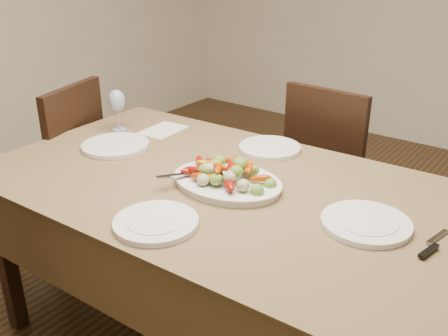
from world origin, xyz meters
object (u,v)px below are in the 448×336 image
dining_table (224,270)px  chair_left (50,173)px  chair_far (338,171)px  plate_near (156,223)px  plate_left (115,146)px  wine_glass (118,109)px  plate_right (366,223)px  plate_far (270,148)px  serving_platter (227,183)px

dining_table → chair_left: chair_left is taller
chair_far → plate_near: (-0.01, -1.31, 0.29)m
chair_left → plate_left: bearing=71.3°
wine_glass → dining_table: bearing=-12.3°
plate_near → wine_glass: bearing=145.1°
dining_table → plate_left: bearing=179.9°
wine_glass → chair_left: bearing=-161.1°
dining_table → chair_left: size_ratio=1.94×
chair_left → plate_right: chair_left is taller
plate_far → plate_near: 0.74m
plate_right → plate_far: same height
dining_table → plate_right: size_ratio=6.70×
plate_near → wine_glass: size_ratio=1.29×
chair_far → serving_platter: bearing=92.7°
serving_platter → wine_glass: bearing=167.3°
plate_left → plate_near: (0.60, -0.36, 0.00)m
dining_table → serving_platter: bearing=-26.4°
plate_left → wine_glass: wine_glass is taller
plate_far → wine_glass: wine_glass is taller
plate_left → dining_table: bearing=-0.1°
plate_far → chair_far: bearing=82.9°
chair_far → plate_left: bearing=60.2°
dining_table → wine_glass: bearing=167.7°
plate_right → plate_far: 0.67m
plate_right → plate_left: bearing=-178.7°
serving_platter → wine_glass: (-0.76, 0.17, 0.09)m
serving_platter → plate_far: bearing=99.6°
plate_far → serving_platter: bearing=-80.4°
plate_left → plate_far: (0.54, 0.38, 0.00)m
plate_near → chair_left: bearing=161.6°
dining_table → plate_near: size_ratio=6.98×
plate_right → wine_glass: 1.28m
chair_left → plate_left: (0.56, -0.02, 0.29)m
plate_far → plate_near: bearing=-85.6°
wine_glass → serving_platter: bearing=-12.7°
dining_table → chair_far: bearing=88.4°
plate_far → plate_right: bearing=-31.4°
chair_left → plate_far: chair_left is taller
serving_platter → plate_left: 0.61m
plate_near → serving_platter: bearing=88.6°
dining_table → plate_right: (0.53, 0.03, 0.39)m
dining_table → serving_platter: (0.02, -0.01, 0.39)m
serving_platter → plate_near: (-0.01, -0.35, -0.00)m
wine_glass → plate_far: bearing=17.3°
wine_glass → chair_far: bearing=45.7°
chair_far → plate_near: size_ratio=3.60×
dining_table → chair_far: (0.03, 0.95, 0.10)m
plate_right → chair_far: bearing=118.6°
dining_table → plate_right: plate_right is taller
plate_far → plate_near: (0.06, -0.74, 0.00)m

